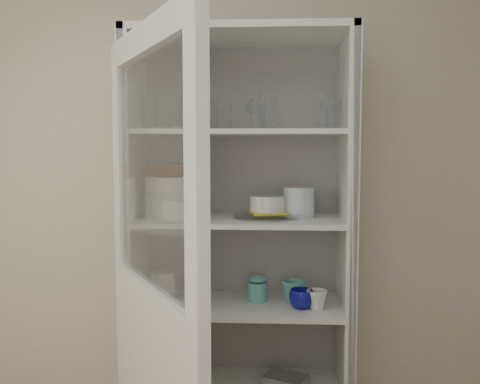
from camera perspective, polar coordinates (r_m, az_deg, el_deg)
The scene contains 33 objects.
wall_back at distance 2.58m, azimuth -4.17°, elevation -1.34°, with size 3.60×0.02×2.60m, color beige.
pantry_cabinet at distance 2.47m, azimuth 0.08°, elevation -10.09°, with size 1.00×0.45×2.10m.
cupboard_door at distance 1.89m, azimuth -9.68°, elevation -17.05°, with size 0.49×0.80×2.00m.
tumbler_0 at distance 2.26m, azimuth -8.75°, elevation 8.80°, with size 0.07×0.07×0.15m, color silver.
tumbler_1 at distance 2.24m, azimuth -5.92°, elevation 8.81°, with size 0.07×0.07×0.14m, color silver.
tumbler_2 at distance 2.20m, azimuth -3.67°, elevation 8.67°, with size 0.06×0.06×0.12m, color silver.
tumbler_3 at distance 2.21m, azimuth 3.16°, elevation 9.03°, with size 0.08×0.08×0.15m, color silver.
tumbler_4 at distance 2.19m, azimuth 2.00°, elevation 8.72°, with size 0.06×0.06×0.13m, color silver.
tumbler_5 at distance 2.22m, azimuth 9.85°, elevation 8.87°, with size 0.07×0.07×0.15m, color silver.
tumbler_6 at distance 2.24m, azimuth 10.51°, elevation 8.64°, with size 0.07×0.07×0.13m, color silver.
tumbler_7 at distance 2.37m, azimuth -10.07°, elevation 8.65°, with size 0.08×0.08×0.15m, color silver.
tumbler_8 at distance 2.38m, azimuth -4.81°, elevation 8.73°, with size 0.08×0.08×0.16m, color silver.
tumbler_9 at distance 2.34m, azimuth -1.79°, elevation 8.61°, with size 0.07×0.07×0.14m, color silver.
goblet_0 at distance 2.47m, azimuth -5.27°, elevation 8.61°, with size 0.07×0.07×0.16m, color silver, non-canonical shape.
goblet_1 at distance 2.43m, azimuth -5.86°, elevation 8.99°, with size 0.08×0.08×0.19m, color silver, non-canonical shape.
goblet_2 at distance 2.45m, azimuth 1.52°, elevation 8.74°, with size 0.07×0.07×0.17m, color silver, non-canonical shape.
goblet_3 at distance 2.45m, azimuth 9.87°, elevation 8.83°, with size 0.08×0.08×0.18m, color silver, non-canonical shape.
plate_stack_front at distance 2.36m, azimuth -8.03°, elevation -1.37°, with size 0.22×0.22×0.13m, color silver.
plate_stack_back at distance 2.52m, azimuth -7.77°, elevation -1.46°, with size 0.19×0.19×0.08m, color silver.
cream_bowl at distance 2.35m, azimuth -8.05°, elevation 0.94°, with size 0.21×0.21×0.06m, color white.
terracotta_bowl at distance 2.34m, azimuth -8.07°, elevation 2.42°, with size 0.23×0.23×0.06m, color #582D15.
glass_platter at distance 2.36m, azimuth 3.10°, elevation -2.65°, with size 0.31×0.31×0.02m, color silver.
yellow_trivet at distance 2.36m, azimuth 3.10°, elevation -2.30°, with size 0.16×0.16×0.01m, color yellow.
white_ramekin at distance 2.35m, azimuth 3.11°, elevation -1.30°, with size 0.17×0.17×0.07m, color silver.
grey_bowl_stack at distance 2.37m, azimuth 6.61°, elevation -1.14°, with size 0.15×0.15×0.14m, color silver.
mug_blue at distance 2.35m, azimuth 6.91°, elevation -11.83°, with size 0.11×0.11×0.09m, color navy.
mug_teal at distance 2.44m, azimuth 6.04°, elevation -11.03°, with size 0.11×0.11×0.10m, color teal.
mug_white at distance 2.35m, azimuth 8.62°, elevation -11.86°, with size 0.09×0.09×0.09m, color silver.
teal_jar at distance 2.44m, azimuth 1.98°, elevation -10.92°, with size 0.09×0.09×0.11m.
measuring_cups at distance 2.42m, azimuth -8.53°, elevation -11.87°, with size 0.11×0.11×0.04m, color #B1AFC1.
white_canister at distance 2.48m, azimuth -8.63°, elevation -10.37°, with size 0.12×0.12×0.14m, color silver.
cream_dish at distance 2.56m, azimuth -6.68°, elevation -20.12°, with size 0.23×0.23×0.07m, color white.
tin_box at distance 2.55m, azimuth 5.15°, elevation -20.43°, with size 0.19×0.13×0.06m, color #999999.
Camera 1 is at (0.32, -1.05, 1.57)m, focal length 38.00 mm.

